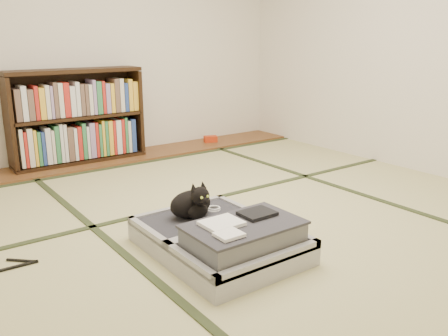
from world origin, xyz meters
TOP-DOWN VIEW (x-y plane):
  - floor at (0.00, 0.00)m, footprint 4.50×4.50m
  - wood_strip at (0.00, 2.00)m, footprint 4.00×0.50m
  - red_item at (1.08, 2.03)m, footprint 0.17×0.14m
  - tatami_borders at (0.00, 0.49)m, footprint 4.00×4.50m
  - bookcase at (-0.47, 2.07)m, footprint 1.29×0.29m
  - suitcase at (-0.53, -0.44)m, footprint 0.71×0.95m
  - cat at (-0.55, -0.14)m, footprint 0.32×0.32m
  - cable_coil at (-0.37, -0.11)m, footprint 0.10×0.10m
  - hanger at (-1.62, 0.13)m, footprint 0.38×0.18m

SIDE VIEW (x-z plane):
  - floor at x=0.00m, z-range 0.00..0.00m
  - tatami_borders at x=0.00m, z-range 0.00..0.01m
  - hanger at x=-1.62m, z-range 0.00..0.01m
  - wood_strip at x=0.00m, z-range 0.00..0.02m
  - red_item at x=1.08m, z-range 0.02..0.09m
  - suitcase at x=-0.53m, z-range -0.04..0.24m
  - cable_coil at x=-0.37m, z-range 0.14..0.16m
  - cat at x=-0.55m, z-range 0.10..0.36m
  - bookcase at x=-0.47m, z-range -0.01..0.91m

